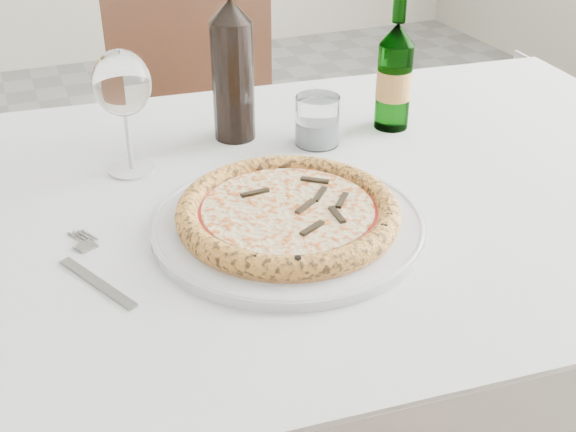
% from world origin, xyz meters
% --- Properties ---
extents(dining_table, '(1.56, 1.01, 0.76)m').
position_xyz_m(dining_table, '(0.18, -0.06, 0.67)').
color(dining_table, '#5A2E1B').
rests_on(dining_table, floor).
extents(chair_far, '(0.49, 0.49, 0.93)m').
position_xyz_m(chair_far, '(0.29, 0.71, 0.53)').
color(chair_far, '#5A2E1B').
rests_on(chair_far, floor).
extents(plate, '(0.36, 0.36, 0.02)m').
position_xyz_m(plate, '(0.18, -0.16, 0.76)').
color(plate, silver).
rests_on(plate, dining_table).
extents(pizza, '(0.30, 0.30, 0.03)m').
position_xyz_m(pizza, '(0.18, -0.16, 0.78)').
color(pizza, tan).
rests_on(pizza, plate).
extents(fork, '(0.07, 0.20, 0.00)m').
position_xyz_m(fork, '(-0.08, -0.16, 0.76)').
color(fork, gray).
rests_on(fork, dining_table).
extents(wine_glass, '(0.09, 0.09, 0.19)m').
position_xyz_m(wine_glass, '(0.02, 0.09, 0.89)').
color(wine_glass, silver).
rests_on(wine_glass, dining_table).
extents(tumbler, '(0.07, 0.07, 0.08)m').
position_xyz_m(tumbler, '(0.33, 0.07, 0.79)').
color(tumbler, white).
rests_on(tumbler, dining_table).
extents(beer_bottle, '(0.06, 0.06, 0.23)m').
position_xyz_m(beer_bottle, '(0.47, 0.09, 0.85)').
color(beer_bottle, '#2C6F28').
rests_on(beer_bottle, dining_table).
extents(wine_bottle, '(0.07, 0.07, 0.28)m').
position_xyz_m(wine_bottle, '(0.21, 0.15, 0.88)').
color(wine_bottle, black).
rests_on(wine_bottle, dining_table).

